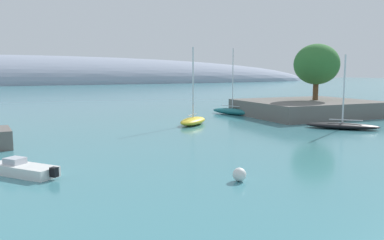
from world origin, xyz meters
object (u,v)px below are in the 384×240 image
(sailboat_black_near_shore, at_px, (342,125))
(sailboat_yellow_mid_mooring, at_px, (193,120))
(mooring_buoy_white, at_px, (239,175))
(tree_clump_shore, at_px, (317,64))
(motorboat_white_alongside_breakwater, at_px, (23,169))
(sailboat_teal_outer_mooring, at_px, (232,111))

(sailboat_black_near_shore, relative_size, sailboat_yellow_mid_mooring, 0.89)
(mooring_buoy_white, bearing_deg, tree_clump_shore, 43.03)
(motorboat_white_alongside_breakwater, distance_m, mooring_buoy_white, 13.78)
(sailboat_yellow_mid_mooring, relative_size, sailboat_teal_outer_mooring, 0.95)
(tree_clump_shore, distance_m, sailboat_black_near_shore, 16.45)
(sailboat_teal_outer_mooring, relative_size, motorboat_white_alongside_breakwater, 2.12)
(sailboat_teal_outer_mooring, bearing_deg, sailboat_black_near_shore, -9.93)
(tree_clump_shore, distance_m, motorboat_white_alongside_breakwater, 46.34)
(sailboat_yellow_mid_mooring, xyz_separation_m, sailboat_teal_outer_mooring, (10.12, 8.12, -0.03))
(tree_clump_shore, relative_size, motorboat_white_alongside_breakwater, 1.78)
(sailboat_teal_outer_mooring, xyz_separation_m, motorboat_white_alongside_breakwater, (-29.60, -25.49, -0.18))
(sailboat_teal_outer_mooring, distance_m, motorboat_white_alongside_breakwater, 39.06)
(sailboat_yellow_mid_mooring, relative_size, motorboat_white_alongside_breakwater, 2.02)
(sailboat_black_near_shore, distance_m, sailboat_yellow_mid_mooring, 17.53)
(sailboat_teal_outer_mooring, bearing_deg, tree_clump_shore, 42.44)
(sailboat_yellow_mid_mooring, bearing_deg, motorboat_white_alongside_breakwater, 177.48)
(motorboat_white_alongside_breakwater, bearing_deg, tree_clump_shore, -104.33)
(motorboat_white_alongside_breakwater, bearing_deg, sailboat_black_near_shore, -118.43)
(tree_clump_shore, bearing_deg, mooring_buoy_white, -136.97)
(tree_clump_shore, xyz_separation_m, sailboat_yellow_mid_mooring, (-21.54, -2.95, -7.03))
(tree_clump_shore, relative_size, sailboat_yellow_mid_mooring, 0.89)
(sailboat_black_near_shore, xyz_separation_m, sailboat_yellow_mid_mooring, (-14.39, 10.02, 0.14))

